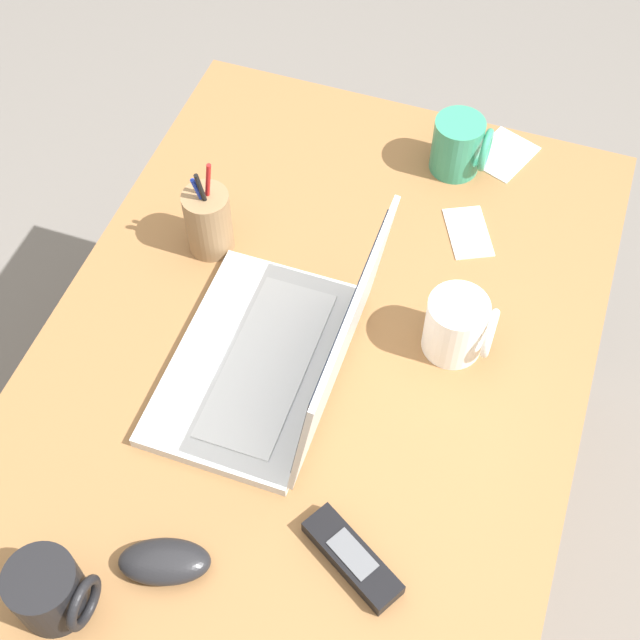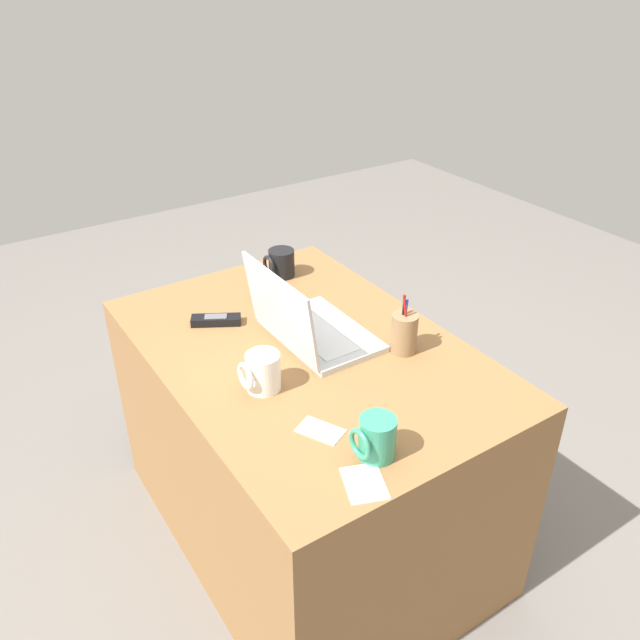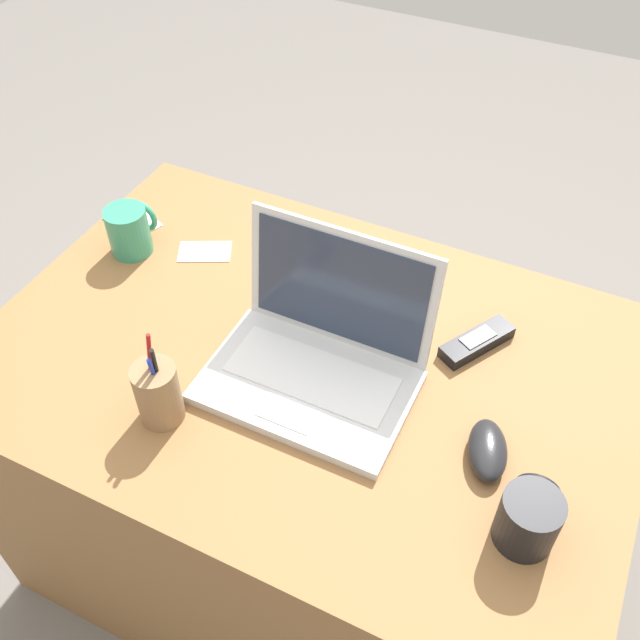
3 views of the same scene
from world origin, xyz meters
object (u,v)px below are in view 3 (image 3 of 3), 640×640
coffee_mug_spare (130,230)px  pen_holder (158,393)px  computer_mouse (488,450)px  coffee_mug_white (307,255)px  cordless_phone (477,342)px  laptop (318,354)px  coffee_mug_tall (529,518)px

coffee_mug_spare → pen_holder: (0.29, -0.32, 0.01)m
computer_mouse → coffee_mug_spare: (-0.79, 0.17, 0.03)m
coffee_mug_white → pen_holder: bearing=-98.3°
computer_mouse → cordless_phone: 0.23m
coffee_mug_white → coffee_mug_spare: same height
cordless_phone → laptop: bearing=-142.2°
laptop → coffee_mug_white: laptop is taller
laptop → coffee_mug_tall: (0.39, -0.14, -0.00)m
laptop → coffee_mug_white: size_ratio=3.48×
laptop → coffee_mug_white: (-0.13, 0.22, 0.00)m
coffee_mug_spare → pen_holder: bearing=-47.8°
coffee_mug_tall → cordless_phone: size_ratio=0.67×
laptop → computer_mouse: bearing=-7.3°
computer_mouse → coffee_mug_spare: bearing=149.2°
pen_holder → laptop: bearing=45.5°
computer_mouse → coffee_mug_white: (-0.44, 0.26, 0.03)m
laptop → computer_mouse: 0.31m
coffee_mug_white → computer_mouse: bearing=-30.3°
coffee_mug_white → cordless_phone: (0.36, -0.04, -0.04)m
computer_mouse → coffee_mug_tall: size_ratio=1.17×
coffee_mug_white → pen_holder: (-0.06, -0.41, 0.01)m
computer_mouse → pen_holder: (-0.50, -0.15, 0.04)m
coffee_mug_white → pen_holder: size_ratio=0.56×
cordless_phone → pen_holder: size_ratio=0.82×
laptop → cordless_phone: 0.29m
cordless_phone → pen_holder: bearing=-138.5°
coffee_mug_white → pen_holder: 0.41m
cordless_phone → pen_holder: 0.56m
coffee_mug_tall → pen_holder: (-0.58, -0.05, 0.01)m
coffee_mug_spare → pen_holder: size_ratio=0.55×
pen_holder → coffee_mug_white: bearing=81.7°
computer_mouse → coffee_mug_tall: 0.14m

